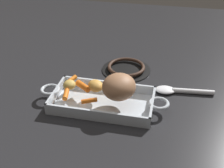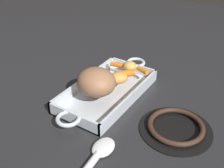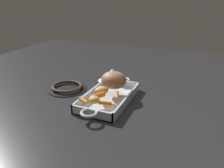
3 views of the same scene
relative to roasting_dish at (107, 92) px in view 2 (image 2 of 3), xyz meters
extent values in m
plane|color=#232326|center=(0.00, 0.00, -0.01)|extent=(2.37, 2.37, 0.00)
cube|color=silver|center=(0.00, 0.00, -0.01)|extent=(0.36, 0.19, 0.01)
cube|color=silver|center=(0.00, 0.09, 0.01)|extent=(0.36, 0.01, 0.04)
cube|color=silver|center=(0.00, -0.09, 0.01)|extent=(0.36, 0.01, 0.04)
cube|color=silver|center=(0.17, 0.00, 0.01)|extent=(0.01, 0.19, 0.04)
cube|color=silver|center=(-0.17, 0.00, 0.01)|extent=(0.01, 0.19, 0.04)
torus|color=silver|center=(0.20, 0.00, 0.02)|extent=(0.07, 0.07, 0.01)
torus|color=silver|center=(-0.20, 0.00, 0.02)|extent=(0.07, 0.07, 0.01)
ellipsoid|color=#966746|center=(0.06, 0.00, 0.07)|extent=(0.13, 0.14, 0.08)
cylinder|color=orange|center=(-0.12, -0.04, 0.04)|extent=(0.03, 0.06, 0.02)
cylinder|color=orange|center=(-0.08, 0.02, 0.04)|extent=(0.07, 0.06, 0.03)
cylinder|color=orange|center=(-0.03, -0.05, 0.04)|extent=(0.06, 0.03, 0.02)
cylinder|color=orange|center=(-0.14, 0.06, 0.04)|extent=(0.03, 0.05, 0.02)
ellipsoid|color=gold|center=(-0.13, 0.01, 0.04)|extent=(0.05, 0.05, 0.03)
ellipsoid|color=gold|center=(-0.03, 0.02, 0.05)|extent=(0.08, 0.08, 0.04)
cylinder|color=black|center=(0.04, 0.26, -0.01)|extent=(0.21, 0.21, 0.01)
torus|color=#382319|center=(0.04, 0.26, 0.00)|extent=(0.16, 0.16, 0.01)
ellipsoid|color=white|center=(0.21, 0.13, 0.00)|extent=(0.08, 0.06, 0.02)
camera|label=1|loc=(0.21, -0.81, 0.61)|focal=46.79mm
camera|label=2|loc=(0.65, 0.44, 0.53)|focal=45.45mm
camera|label=3|loc=(-0.87, -0.38, 0.45)|focal=35.66mm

